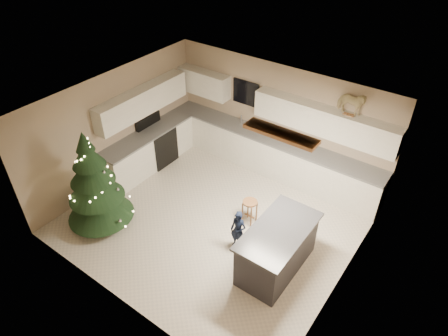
# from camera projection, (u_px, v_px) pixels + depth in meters

# --- Properties ---
(ground_plane) EXTENTS (5.50, 5.50, 0.00)m
(ground_plane) POSITION_uv_depth(u_px,v_px,m) (214.00, 220.00, 8.42)
(ground_plane) COLOR beige
(room_shell) EXTENTS (5.52, 5.02, 2.61)m
(room_shell) POSITION_uv_depth(u_px,v_px,m) (214.00, 152.00, 7.37)
(room_shell) COLOR tan
(room_shell) RESTS_ON ground_plane
(cabinetry) EXTENTS (5.50, 3.20, 2.00)m
(cabinetry) POSITION_uv_depth(u_px,v_px,m) (225.00, 141.00, 9.47)
(cabinetry) COLOR silver
(cabinetry) RESTS_ON ground_plane
(island) EXTENTS (0.90, 1.70, 0.95)m
(island) POSITION_uv_depth(u_px,v_px,m) (277.00, 249.00, 7.14)
(island) COLOR black
(island) RESTS_ON ground_plane
(bar_stool) EXTENTS (0.30, 0.30, 0.57)m
(bar_stool) POSITION_uv_depth(u_px,v_px,m) (250.00, 207.00, 8.11)
(bar_stool) COLOR brown
(bar_stool) RESTS_ON ground_plane
(christmas_tree) EXTENTS (1.38, 1.33, 2.20)m
(christmas_tree) POSITION_uv_depth(u_px,v_px,m) (95.00, 188.00, 7.84)
(christmas_tree) COLOR #3F2816
(christmas_tree) RESTS_ON ground_plane
(toddler) EXTENTS (0.33, 0.24, 0.87)m
(toddler) POSITION_uv_depth(u_px,v_px,m) (238.00, 230.00, 7.56)
(toddler) COLOR #121D35
(toddler) RESTS_ON ground_plane
(rocking_horse) EXTENTS (0.59, 0.28, 0.51)m
(rocking_horse) POSITION_uv_depth(u_px,v_px,m) (351.00, 103.00, 7.80)
(rocking_horse) COLOR brown
(rocking_horse) RESTS_ON cabinetry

